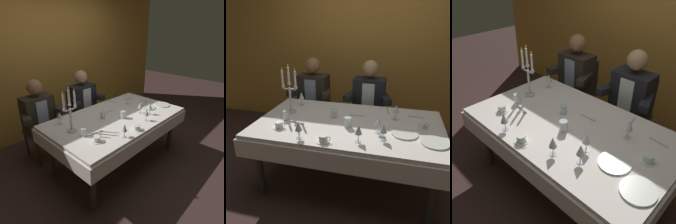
# 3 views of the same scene
# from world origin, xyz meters

# --- Properties ---
(ground_plane) EXTENTS (12.00, 12.00, 0.00)m
(ground_plane) POSITION_xyz_m (0.00, 0.00, 0.00)
(ground_plane) COLOR #3F2926
(back_wall) EXTENTS (6.00, 0.12, 2.70)m
(back_wall) POSITION_xyz_m (0.00, 1.66, 1.35)
(back_wall) COLOR #C58836
(back_wall) RESTS_ON ground_plane
(dining_table) EXTENTS (1.94, 1.14, 0.74)m
(dining_table) POSITION_xyz_m (0.00, 0.00, 0.62)
(dining_table) COLOR white
(dining_table) RESTS_ON ground_plane
(candelabra) EXTENTS (0.19, 0.11, 0.55)m
(candelabra) POSITION_xyz_m (-0.69, 0.09, 0.96)
(candelabra) COLOR silver
(candelabra) RESTS_ON dining_table
(dinner_plate_0) EXTENTS (0.25, 0.25, 0.01)m
(dinner_plate_0) POSITION_xyz_m (0.56, -0.13, 0.75)
(dinner_plate_0) COLOR white
(dinner_plate_0) RESTS_ON dining_table
(dinner_plate_1) EXTENTS (0.25, 0.25, 0.01)m
(dinner_plate_1) POSITION_xyz_m (0.81, -0.24, 0.75)
(dinner_plate_1) COLOR white
(dinner_plate_1) RESTS_ON dining_table
(wine_glass_0) EXTENTS (0.07, 0.07, 0.16)m
(wine_glass_0) POSITION_xyz_m (-0.67, 0.36, 0.86)
(wine_glass_0) COLOR silver
(wine_glass_0) RESTS_ON dining_table
(wine_glass_1) EXTENTS (0.07, 0.07, 0.16)m
(wine_glass_1) POSITION_xyz_m (0.37, -0.30, 0.85)
(wine_glass_1) COLOR silver
(wine_glass_1) RESTS_ON dining_table
(wine_glass_2) EXTENTS (0.07, 0.07, 0.16)m
(wine_glass_2) POSITION_xyz_m (0.47, 0.19, 0.86)
(wine_glass_2) COLOR silver
(wine_glass_2) RESTS_ON dining_table
(wine_glass_3) EXTENTS (0.07, 0.07, 0.16)m
(wine_glass_3) POSITION_xyz_m (0.32, -0.17, 0.85)
(wine_glass_3) COLOR silver
(wine_glass_3) RESTS_ON dining_table
(wine_glass_4) EXTENTS (0.07, 0.07, 0.16)m
(wine_glass_4) POSITION_xyz_m (0.17, -0.38, 0.85)
(wine_glass_4) COLOR silver
(wine_glass_4) RESTS_ON dining_table
(wine_glass_5) EXTENTS (0.07, 0.07, 0.16)m
(wine_glass_5) POSITION_xyz_m (-0.36, -0.45, 0.85)
(wine_glass_5) COLOR silver
(wine_glass_5) RESTS_ON dining_table
(water_tumbler_0) EXTENTS (0.07, 0.07, 0.10)m
(water_tumbler_0) POSITION_xyz_m (0.02, -0.11, 0.79)
(water_tumbler_0) COLOR silver
(water_tumbler_0) RESTS_ON dining_table
(water_tumbler_1) EXTENTS (0.07, 0.07, 0.09)m
(water_tumbler_1) POSITION_xyz_m (-0.18, 0.09, 0.79)
(water_tumbler_1) COLOR silver
(water_tumbler_1) RESTS_ON dining_table
(water_tumbler_2) EXTENTS (0.06, 0.06, 0.10)m
(water_tumbler_2) POSITION_xyz_m (-0.66, -0.10, 0.79)
(water_tumbler_2) COLOR silver
(water_tumbler_2) RESTS_ON dining_table
(coffee_cup_0) EXTENTS (0.13, 0.12, 0.06)m
(coffee_cup_0) POSITION_xyz_m (-0.13, -0.45, 0.77)
(coffee_cup_0) COLOR white
(coffee_cup_0) RESTS_ON dining_table
(coffee_cup_1) EXTENTS (0.13, 0.12, 0.06)m
(coffee_cup_1) POSITION_xyz_m (-0.64, -0.30, 0.77)
(coffee_cup_1) COLOR white
(coffee_cup_1) RESTS_ON dining_table
(coffee_cup_2) EXTENTS (0.13, 0.12, 0.06)m
(coffee_cup_2) POSITION_xyz_m (0.73, 0.06, 0.77)
(coffee_cup_2) COLOR white
(coffee_cup_2) RESTS_ON dining_table
(fork_0) EXTENTS (0.05, 0.17, 0.01)m
(fork_0) POSITION_xyz_m (0.38, 0.42, 0.74)
(fork_0) COLOR #B7B7BC
(fork_0) RESTS_ON dining_table
(fork_1) EXTENTS (0.17, 0.03, 0.01)m
(fork_1) POSITION_xyz_m (0.05, 0.19, 0.74)
(fork_1) COLOR #B7B7BC
(fork_1) RESTS_ON dining_table
(knife_2) EXTENTS (0.19, 0.05, 0.01)m
(knife_2) POSITION_xyz_m (-0.52, -0.15, 0.74)
(knife_2) COLOR #B7B7BC
(knife_2) RESTS_ON dining_table
(fork_3) EXTENTS (0.17, 0.04, 0.01)m
(fork_3) POSITION_xyz_m (0.69, 0.31, 0.74)
(fork_3) COLOR #B7B7BC
(fork_3) RESTS_ON dining_table
(seated_diner_0) EXTENTS (0.63, 0.48, 1.24)m
(seated_diner_0) POSITION_xyz_m (-0.71, 0.89, 0.74)
(seated_diner_0) COLOR #312E2A
(seated_diner_0) RESTS_ON ground_plane
(seated_diner_1) EXTENTS (0.63, 0.48, 1.24)m
(seated_diner_1) POSITION_xyz_m (0.10, 0.89, 0.74)
(seated_diner_1) COLOR #312E2A
(seated_diner_1) RESTS_ON ground_plane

